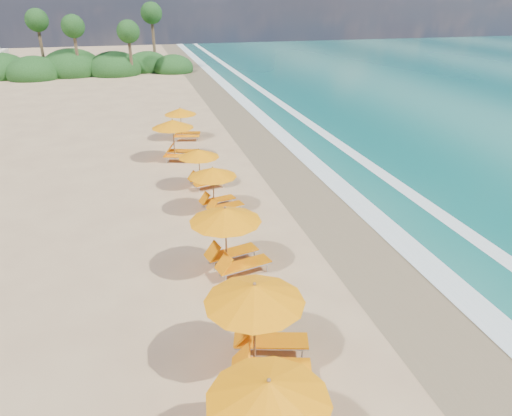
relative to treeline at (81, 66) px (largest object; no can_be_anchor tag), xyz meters
name	(u,v)px	position (x,y,z in m)	size (l,w,h in m)	color
ground	(256,234)	(9.94, -45.51, -1.00)	(160.00, 160.00, 0.00)	tan
wet_sand	(346,224)	(13.94, -45.51, -0.99)	(4.00, 160.00, 0.01)	#7D684A
surf_foam	(402,216)	(16.64, -45.51, -0.97)	(4.00, 160.00, 0.01)	white
station_2	(262,321)	(8.20, -52.86, 0.47)	(3.27, 3.18, 2.62)	olive
station_3	(231,234)	(8.41, -47.92, 0.43)	(3.13, 3.02, 2.54)	olive
station_4	(217,186)	(8.83, -42.78, 0.22)	(2.68, 2.59, 2.17)	olive
station_5	(202,165)	(8.64, -39.72, 0.17)	(2.56, 2.47, 2.08)	olive
station_6	(177,137)	(7.87, -34.99, 0.39)	(3.11, 3.02, 2.48)	olive
station_7	(183,121)	(8.74, -30.79, 0.23)	(2.66, 2.56, 2.18)	olive
treeline	(81,66)	(0.00, 0.00, 0.00)	(25.80, 8.80, 9.74)	#163D14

